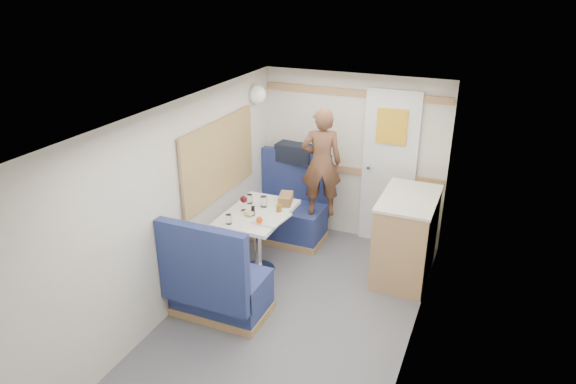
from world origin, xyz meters
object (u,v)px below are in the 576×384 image
at_px(person, 321,163).
at_px(bread_loaf, 286,199).
at_px(cheese_block, 249,213).
at_px(tumbler_right, 264,202).
at_px(galley_counter, 406,236).
at_px(orange_fruit, 259,220).
at_px(dinette_table, 257,225).
at_px(wine_glass, 244,200).
at_px(pepper_grinder, 253,211).
at_px(bench_far, 289,215).
at_px(beer_glass, 279,209).
at_px(tray, 272,218).
at_px(dome_light, 257,94).
at_px(duffel_bag, 295,153).
at_px(tumbler_left, 229,219).
at_px(tumbler_mid, 250,199).
at_px(bench_near, 218,289).

xyz_separation_m(person, bread_loaf, (-0.24, -0.44, -0.30)).
height_order(cheese_block, tumbler_right, tumbler_right).
bearing_deg(galley_counter, orange_fruit, -148.34).
height_order(dinette_table, wine_glass, wine_glass).
bearing_deg(tumbler_right, pepper_grinder, -92.40).
bearing_deg(tumbler_right, bench_far, 90.77).
bearing_deg(pepper_grinder, beer_glass, 33.81).
height_order(tray, cheese_block, cheese_block).
relative_size(dome_light, beer_glass, 2.15).
height_order(tray, wine_glass, wine_glass).
bearing_deg(duffel_bag, beer_glass, -71.33).
bearing_deg(tumbler_left, tray, 36.36).
bearing_deg(person, tray, 53.18).
distance_m(tumbler_right, beer_glass, 0.23).
distance_m(cheese_block, pepper_grinder, 0.05).
distance_m(person, tumbler_mid, 0.90).
height_order(bench_near, orange_fruit, bench_near).
relative_size(tumbler_left, pepper_grinder, 0.98).
bearing_deg(bench_far, beer_glass, -74.41).
relative_size(dinette_table, galley_counter, 1.00).
height_order(bench_near, beer_glass, bench_near).
relative_size(duffel_bag, tumbler_right, 3.95).
xyz_separation_m(dome_light, orange_fruit, (0.54, -1.11, -0.98)).
height_order(tumbler_right, bread_loaf, tumbler_right).
height_order(tray, pepper_grinder, pepper_grinder).
relative_size(wine_glass, tumbler_mid, 1.67).
height_order(bench_far, tray, bench_far).
bearing_deg(bench_far, wine_glass, -98.70).
distance_m(wine_glass, tumbler_left, 0.34).
xyz_separation_m(tumbler_left, pepper_grinder, (0.14, 0.27, 0.00)).
bearing_deg(person, pepper_grinder, 40.39).
xyz_separation_m(person, tray, (-0.22, -0.86, -0.34)).
height_order(wine_glass, beer_glass, wine_glass).
height_order(galley_counter, wine_glass, galley_counter).
distance_m(bench_far, wine_glass, 1.06).
bearing_deg(bench_near, duffel_bag, 90.76).
relative_size(duffel_bag, bread_loaf, 1.88).
bearing_deg(dinette_table, bench_near, -90.00).
bearing_deg(beer_glass, tumbler_left, -130.83).
xyz_separation_m(person, pepper_grinder, (-0.44, -0.85, -0.30)).
relative_size(person, orange_fruit, 18.50).
bearing_deg(bench_near, dinette_table, 90.00).
bearing_deg(beer_glass, duffel_bag, 103.32).
bearing_deg(bread_loaf, dinette_table, -121.22).
height_order(person, tumbler_right, person).
xyz_separation_m(bench_near, tumbler_left, (-0.14, 0.50, 0.47)).
relative_size(bench_near, bread_loaf, 4.28).
height_order(tray, beer_glass, beer_glass).
bearing_deg(dinette_table, duffel_bag, 91.35).
relative_size(galley_counter, duffel_bag, 1.99).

